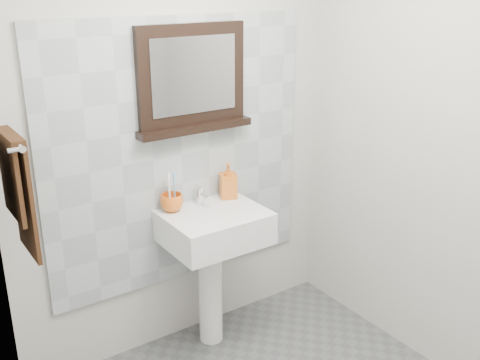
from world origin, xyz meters
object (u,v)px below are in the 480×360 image
at_px(soap_dispenser, 228,180).
at_px(framed_mirror, 192,81).
at_px(hand_towel, 18,186).
at_px(toothbrush_cup, 172,203).
at_px(pedestal_sink, 214,241).

height_order(soap_dispenser, framed_mirror, framed_mirror).
relative_size(soap_dispenser, hand_towel, 0.39).
relative_size(toothbrush_cup, soap_dispenser, 0.59).
xyz_separation_m(toothbrush_cup, framed_mirror, (0.18, 0.05, 0.65)).
bearing_deg(framed_mirror, soap_dispenser, -16.49).
distance_m(framed_mirror, hand_towel, 1.09).
xyz_separation_m(soap_dispenser, hand_towel, (-1.20, -0.20, 0.28)).
distance_m(toothbrush_cup, framed_mirror, 0.67).
xyz_separation_m(soap_dispenser, framed_mirror, (-0.19, 0.06, 0.59)).
relative_size(toothbrush_cup, hand_towel, 0.23).
height_order(pedestal_sink, framed_mirror, framed_mirror).
relative_size(pedestal_sink, toothbrush_cup, 7.63).
relative_size(toothbrush_cup, framed_mirror, 0.19).
bearing_deg(toothbrush_cup, hand_towel, -166.12).
bearing_deg(hand_towel, toothbrush_cup, 13.88).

